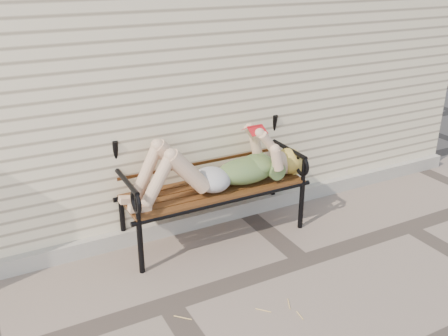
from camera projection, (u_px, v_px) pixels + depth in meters
ground at (169, 304)px, 3.77m from camera, size 80.00×80.00×0.00m
house_wall at (63, 46)px, 5.63m from camera, size 8.00×4.00×3.00m
foundation_strip at (128, 237)px, 4.53m from camera, size 8.00×0.10×0.15m
garden_bench at (209, 167)px, 4.53m from camera, size 1.82×0.72×1.18m
reading_woman at (217, 168)px, 4.41m from camera, size 1.72×0.39×0.54m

